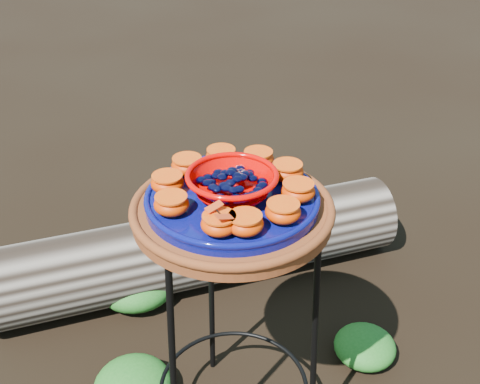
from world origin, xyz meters
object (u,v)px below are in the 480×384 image
object	(u,v)px
plant_stand	(233,332)
cobalt_plate	(232,200)
red_bowl	(232,185)
terracotta_saucer	(232,212)
driftwood_log	(199,248)

from	to	relation	value
plant_stand	cobalt_plate	bearing A→B (deg)	0.00
cobalt_plate	red_bowl	world-z (taller)	red_bowl
plant_stand	cobalt_plate	distance (m)	0.40
terracotta_saucer	plant_stand	bearing A→B (deg)	0.00
plant_stand	terracotta_saucer	bearing A→B (deg)	0.00
plant_stand	red_bowl	world-z (taller)	red_bowl
terracotta_saucer	driftwood_log	bearing A→B (deg)	83.56
red_bowl	driftwood_log	world-z (taller)	red_bowl
terracotta_saucer	driftwood_log	size ratio (longest dim) A/B	0.30
cobalt_plate	driftwood_log	world-z (taller)	cobalt_plate
terracotta_saucer	driftwood_log	xyz separation A→B (m)	(0.07, 0.65, -0.58)
terracotta_saucer	cobalt_plate	bearing A→B (deg)	0.00
cobalt_plate	driftwood_log	size ratio (longest dim) A/B	0.26
plant_stand	terracotta_saucer	distance (m)	0.37
cobalt_plate	driftwood_log	distance (m)	0.89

